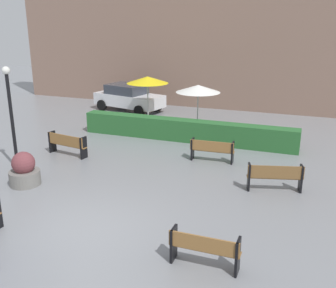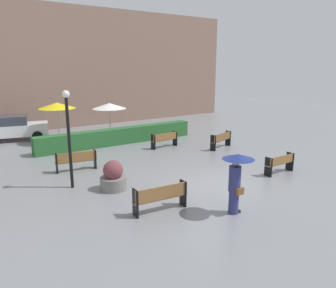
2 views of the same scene
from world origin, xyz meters
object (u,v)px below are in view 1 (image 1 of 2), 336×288
Objects in this scene: bench_far_left at (67,143)px; parked_car at (129,97)px; bench_back_row at (212,149)px; planter_pot at (24,171)px; bench_far_right at (275,176)px; patio_umbrella_white at (198,89)px; lamp_post at (10,108)px; bench_near_right at (204,248)px; patio_umbrella_yellow at (148,80)px.

parked_car reaches higher than bench_far_left.
bench_back_row is 1.49× the size of planter_pot.
planter_pot reaches higher than bench_far_right.
planter_pot is 9.02m from patio_umbrella_white.
patio_umbrella_white reaches higher than bench_back_row.
patio_umbrella_white is (4.82, 7.04, -0.16)m from lamp_post.
bench_near_right is 9.00m from lamp_post.
lamp_post reaches higher than bench_back_row.
bench_near_right is 13.14m from patio_umbrella_yellow.
planter_pot is 0.30× the size of lamp_post.
parked_car reaches higher than bench_near_right.
lamp_post is at bearing -87.49° from parked_car.
planter_pot is (-6.86, 2.38, -0.00)m from bench_near_right.
bench_back_row is 0.38× the size of parked_car.
bench_back_row is at bearing 26.82° from lamp_post.
bench_near_right is 0.68× the size of patio_umbrella_white.
lamp_post is at bearing -171.81° from bench_far_right.
planter_pot is 9.22m from patio_umbrella_yellow.
bench_far_right is 7.34m from patio_umbrella_white.
parked_car is at bearing 121.93° from bench_near_right.
bench_far_right is at bearing -4.43° from bench_far_left.
bench_far_left is 0.75× the size of patio_umbrella_yellow.
bench_back_row is 0.97× the size of bench_far_right.
patio_umbrella_white is at bearing -16.88° from patio_umbrella_yellow.
lamp_post reaches higher than parked_car.
bench_far_left is 9.06m from bench_near_right.
bench_near_right is 11.12m from patio_umbrella_white.
planter_pot is at bearing 160.87° from bench_near_right.
lamp_post reaches higher than patio_umbrella_yellow.
bench_back_row is 6.86m from planter_pot.
parked_car is (-8.56, 13.73, 0.33)m from bench_near_right.
bench_far_left is at bearing -128.01° from patio_umbrella_white.
patio_umbrella_yellow is at bearing 86.35° from planter_pot.
bench_far_right is at bearing -43.17° from parked_car.
patio_umbrella_white reaches higher than bench_near_right.
bench_near_right is 16.18m from parked_car.
patio_umbrella_white is at bearing 55.60° from lamp_post.
bench_far_left is 3.06m from planter_pot.
patio_umbrella_yellow is 3.13m from patio_umbrella_white.
bench_far_left is 6.33m from patio_umbrella_yellow.
parked_car reaches higher than bench_back_row.
parked_car is (-1.70, 11.35, 0.33)m from planter_pot.
bench_far_left is (-5.68, -1.35, 0.02)m from bench_back_row.
bench_far_right is 0.76× the size of patio_umbrella_white.
bench_near_right is at bearing -72.61° from patio_umbrella_white.
patio_umbrella_white is 6.33m from parked_car.
bench_near_right is 1.39× the size of planter_pot.
bench_near_right is at bearing -76.83° from bench_back_row.
lamp_post reaches higher than patio_umbrella_white.
bench_far_left is 0.41× the size of parked_car.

